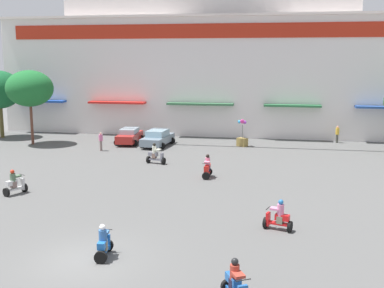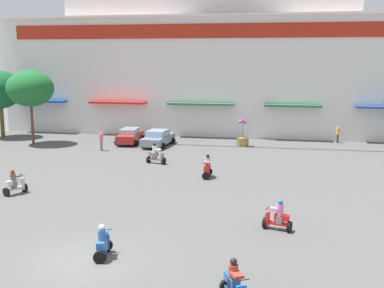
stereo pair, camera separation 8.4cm
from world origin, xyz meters
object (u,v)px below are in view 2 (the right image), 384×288
Objects in this scene: scooter_rider_1 at (15,184)px; scooter_rider_3 at (156,155)px; plaza_tree_0 at (0,90)px; pedestrian_0 at (338,133)px; balloon_vendor_cart at (243,137)px; scooter_rider_4 at (234,284)px; scooter_rider_5 at (103,244)px; pedestrian_1 at (101,140)px; parked_car_0 at (130,136)px; scooter_rider_6 at (207,168)px; scooter_rider_0 at (278,218)px; parked_car_1 at (158,138)px; plaza_tree_2 at (30,89)px.

scooter_rider_1 is 0.96× the size of scooter_rider_3.
plaza_tree_0 is 4.12× the size of pedestrian_0.
pedestrian_0 is 0.65× the size of balloon_vendor_cart.
scooter_rider_3 reaches higher than scooter_rider_4.
scooter_rider_3 reaches higher than scooter_rider_5.
scooter_rider_3 reaches higher than scooter_rider_1.
pedestrian_1 reaches higher than scooter_rider_5.
scooter_rider_4 is at bearing -86.20° from balloon_vendor_cart.
scooter_rider_4 is (13.95, -10.21, -0.01)m from scooter_rider_1.
parked_car_0 is 2.71× the size of scooter_rider_6.
scooter_rider_0 is 15.58m from scooter_rider_3.
scooter_rider_0 is 0.60× the size of balloon_vendor_cart.
scooter_rider_1 reaches higher than scooter_rider_4.
scooter_rider_6 is (6.11, -10.48, -0.09)m from parked_car_1.
scooter_rider_5 is 25.55m from balloon_vendor_cart.
parked_car_0 is 17.21m from scooter_rider_1.
scooter_rider_5 is at bearing -98.36° from balloon_vendor_cart.
scooter_rider_1 is 21.40m from balloon_vendor_cart.
parked_car_0 is 29.99m from scooter_rider_4.
scooter_rider_0 reaches higher than parked_car_1.
pedestrian_1 is (-5.90, 4.00, 0.26)m from scooter_rider_3.
scooter_rider_5 is at bearing -74.72° from parked_car_0.
parked_car_1 is at bearing 99.14° from scooter_rider_5.
pedestrian_0 is (14.65, 11.62, 0.26)m from scooter_rider_3.
scooter_rider_4 reaches higher than parked_car_1.
parked_car_1 is at bearing -170.40° from balloon_vendor_cart.
pedestrian_0 is 9.32m from balloon_vendor_cart.
scooter_rider_1 is 11.32m from scooter_rider_5.
pedestrian_1 is at bearing 145.88° from scooter_rider_3.
scooter_rider_0 is at bearing 78.80° from scooter_rider_4.
scooter_rider_1 is (12.00, -18.08, -4.14)m from plaza_tree_0.
pedestrian_1 is at bearing 88.94° from scooter_rider_1.
scooter_rider_6 is at bearing -35.74° from pedestrian_1.
scooter_rider_6 is (22.63, -12.18, -4.13)m from plaza_tree_0.
plaza_tree_0 is at bearing 154.37° from scooter_rider_3.
scooter_rider_4 is at bearing -65.73° from parked_car_0.
pedestrian_0 is (32.79, 2.92, -3.87)m from plaza_tree_0.
plaza_tree_2 reaches higher than balloon_vendor_cart.
plaza_tree_0 is 26.03m from scooter_rider_6.
scooter_rider_5 is at bearing -42.27° from scooter_rider_1.
scooter_rider_1 is 13.38m from pedestrian_1.
plaza_tree_2 is 20.54m from scooter_rider_6.
scooter_rider_0 is (22.45, -18.41, -4.55)m from plaza_tree_2.
pedestrian_0 is (10.16, 15.10, 0.26)m from scooter_rider_6.
scooter_rider_3 is at bearing 97.50° from scooter_rider_5.
pedestrian_0 is at bearing 11.74° from plaza_tree_2.
parked_car_0 is 2.67× the size of pedestrian_1.
scooter_rider_5 is (-5.57, 2.60, -0.03)m from scooter_rider_4.
plaza_tree_2 is at bearing 140.65° from scooter_rider_0.
plaza_tree_0 reaches higher than balloon_vendor_cart.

